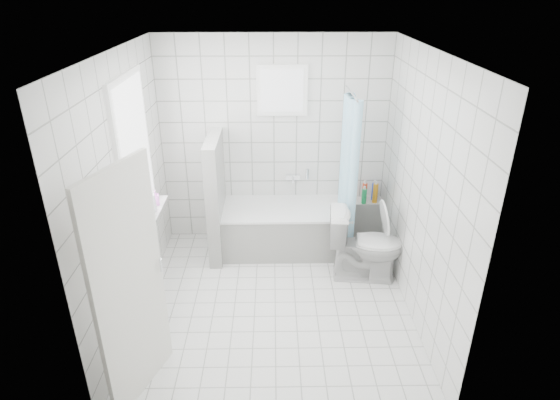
{
  "coord_description": "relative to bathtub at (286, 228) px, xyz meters",
  "views": [
    {
      "loc": [
        -0.01,
        -4.06,
        3.14
      ],
      "look_at": [
        0.06,
        0.35,
        1.05
      ],
      "focal_mm": 30.0,
      "sensor_mm": 36.0,
      "label": 1
    }
  ],
  "objects": [
    {
      "name": "shower_curtain",
      "position": [
        0.72,
        -0.16,
        0.81
      ],
      "size": [
        0.14,
        0.48,
        1.78
      ],
      "primitive_type": null,
      "color": "#52C2F1",
      "rests_on": "curtain_rod"
    },
    {
      "name": "wall_left",
      "position": [
        -1.54,
        -1.12,
        1.01
      ],
      "size": [
        0.02,
        3.0,
        2.6
      ],
      "primitive_type": "cube",
      "color": "white",
      "rests_on": "ground"
    },
    {
      "name": "ground",
      "position": [
        -0.14,
        -1.12,
        -0.29
      ],
      "size": [
        3.0,
        3.0,
        0.0
      ],
      "primitive_type": "plane",
      "color": "white",
      "rests_on": "ground"
    },
    {
      "name": "curtain_rod",
      "position": [
        0.72,
        -0.02,
        1.71
      ],
      "size": [
        0.02,
        0.8,
        0.02
      ],
      "primitive_type": "cylinder",
      "rotation": [
        1.57,
        0.0,
        0.0
      ],
      "color": "silver",
      "rests_on": "wall_back"
    },
    {
      "name": "window_left",
      "position": [
        -1.5,
        -0.82,
        1.31
      ],
      "size": [
        0.01,
        0.9,
        1.4
      ],
      "primitive_type": "cube",
      "color": "white",
      "rests_on": "wall_left"
    },
    {
      "name": "tiled_ledge",
      "position": [
        1.07,
        0.25,
        -0.02
      ],
      "size": [
        0.4,
        0.24,
        0.55
      ],
      "primitive_type": "cube",
      "color": "white",
      "rests_on": "ground"
    },
    {
      "name": "wall_back",
      "position": [
        -0.14,
        0.38,
        1.01
      ],
      "size": [
        2.8,
        0.02,
        2.6
      ],
      "primitive_type": "cube",
      "color": "white",
      "rests_on": "ground"
    },
    {
      "name": "toilet",
      "position": [
        0.89,
        -0.65,
        0.13
      ],
      "size": [
        0.88,
        0.56,
        0.85
      ],
      "primitive_type": "imported",
      "rotation": [
        0.0,
        0.0,
        1.46
      ],
      "color": "white",
      "rests_on": "ground"
    },
    {
      "name": "sill_bottles",
      "position": [
        -1.44,
        -0.96,
        0.74
      ],
      "size": [
        0.17,
        0.77,
        0.32
      ],
      "color": "white",
      "rests_on": "window_sill"
    },
    {
      "name": "bathtub",
      "position": [
        0.0,
        0.0,
        0.0
      ],
      "size": [
        1.56,
        0.77,
        0.58
      ],
      "color": "white",
      "rests_on": "ground"
    },
    {
      "name": "wall_front",
      "position": [
        -0.14,
        -2.62,
        1.01
      ],
      "size": [
        2.8,
        0.02,
        2.6
      ],
      "primitive_type": "cube",
      "color": "white",
      "rests_on": "ground"
    },
    {
      "name": "partition_wall",
      "position": [
        -0.85,
        -0.05,
        0.46
      ],
      "size": [
        0.15,
        0.85,
        1.5
      ],
      "primitive_type": "cube",
      "color": "white",
      "rests_on": "ground"
    },
    {
      "name": "door",
      "position": [
        -1.25,
        -2.23,
        0.71
      ],
      "size": [
        0.31,
        0.76,
        2.0
      ],
      "primitive_type": "cube",
      "rotation": [
        0.0,
        0.0,
        -0.35
      ],
      "color": "silver",
      "rests_on": "ground"
    },
    {
      "name": "ceiling",
      "position": [
        -0.14,
        -1.12,
        2.31
      ],
      "size": [
        3.0,
        3.0,
        0.0
      ],
      "primitive_type": "plane",
      "rotation": [
        3.14,
        0.0,
        0.0
      ],
      "color": "white",
      "rests_on": "ground"
    },
    {
      "name": "ledge_bottles",
      "position": [
        1.08,
        0.23,
        0.37
      ],
      "size": [
        0.21,
        0.17,
        0.26
      ],
      "color": "#19994F",
      "rests_on": "tiled_ledge"
    },
    {
      "name": "window_back",
      "position": [
        -0.04,
        0.33,
        1.66
      ],
      "size": [
        0.5,
        0.01,
        0.5
      ],
      "primitive_type": "cube",
      "color": "white",
      "rests_on": "wall_back"
    },
    {
      "name": "tub_faucet",
      "position": [
        0.1,
        0.33,
        0.56
      ],
      "size": [
        0.18,
        0.06,
        0.06
      ],
      "primitive_type": "cube",
      "color": "silver",
      "rests_on": "wall_back"
    },
    {
      "name": "window_sill",
      "position": [
        -1.45,
        -0.82,
        0.57
      ],
      "size": [
        0.18,
        1.02,
        0.08
      ],
      "primitive_type": "cube",
      "color": "white",
      "rests_on": "wall_left"
    },
    {
      "name": "wall_right",
      "position": [
        1.26,
        -1.12,
        1.01
      ],
      "size": [
        0.02,
        3.0,
        2.6
      ],
      "primitive_type": "cube",
      "color": "white",
      "rests_on": "ground"
    }
  ]
}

